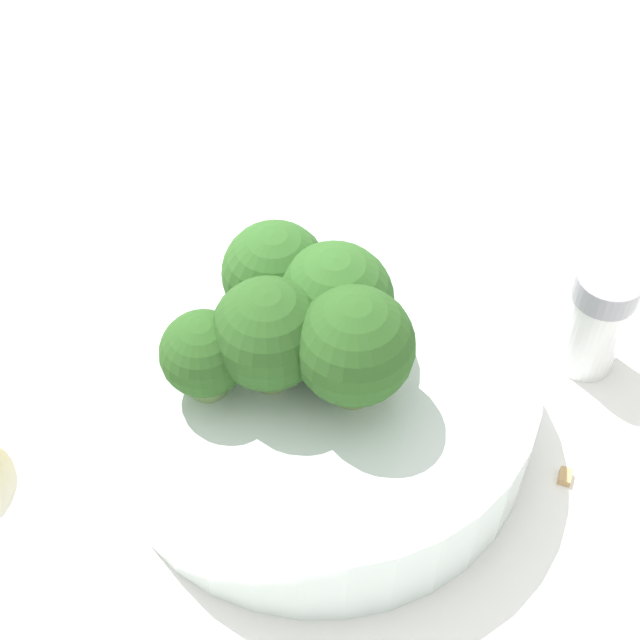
# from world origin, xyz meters

# --- Properties ---
(ground_plane) EXTENTS (3.00, 3.00, 0.00)m
(ground_plane) POSITION_xyz_m (0.00, 0.00, 0.00)
(ground_plane) COLOR white
(bowl) EXTENTS (0.22, 0.22, 0.05)m
(bowl) POSITION_xyz_m (0.00, 0.00, 0.03)
(bowl) COLOR silver
(bowl) RESTS_ON ground_plane
(broccoli_floret_0) EXTENTS (0.06, 0.06, 0.06)m
(broccoli_floret_0) POSITION_xyz_m (0.01, 0.02, 0.09)
(broccoli_floret_0) COLOR #7A9E5B
(broccoli_floret_0) RESTS_ON bowl
(broccoli_floret_1) EXTENTS (0.05, 0.05, 0.06)m
(broccoli_floret_1) POSITION_xyz_m (0.02, -0.02, 0.09)
(broccoli_floret_1) COLOR #7A9E5B
(broccoli_floret_1) RESTS_ON bowl
(broccoli_floret_2) EXTENTS (0.05, 0.05, 0.06)m
(broccoli_floret_2) POSITION_xyz_m (-0.02, -0.04, 0.08)
(broccoli_floret_2) COLOR #84AD66
(broccoli_floret_2) RESTS_ON bowl
(broccoli_floret_3) EXTENTS (0.06, 0.06, 0.06)m
(broccoli_floret_3) POSITION_xyz_m (-0.01, -0.00, 0.08)
(broccoli_floret_3) COLOR #7A9E5B
(broccoli_floret_3) RESTS_ON bowl
(broccoli_floret_4) EXTENTS (0.04, 0.04, 0.05)m
(broccoli_floret_4) POSITION_xyz_m (0.04, -0.04, 0.08)
(broccoli_floret_4) COLOR #84AD66
(broccoli_floret_4) RESTS_ON bowl
(pepper_shaker) EXTENTS (0.03, 0.03, 0.07)m
(pepper_shaker) POSITION_xyz_m (-0.11, 0.11, 0.03)
(pepper_shaker) COLOR silver
(pepper_shaker) RESTS_ON ground_plane
(almond_crumb_1) EXTENTS (0.01, 0.01, 0.01)m
(almond_crumb_1) POSITION_xyz_m (-0.03, 0.13, 0.00)
(almond_crumb_1) COLOR tan
(almond_crumb_1) RESTS_ON ground_plane
(almond_crumb_2) EXTENTS (0.01, 0.01, 0.01)m
(almond_crumb_2) POSITION_xyz_m (-0.12, -0.01, 0.00)
(almond_crumb_2) COLOR olive
(almond_crumb_2) RESTS_ON ground_plane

